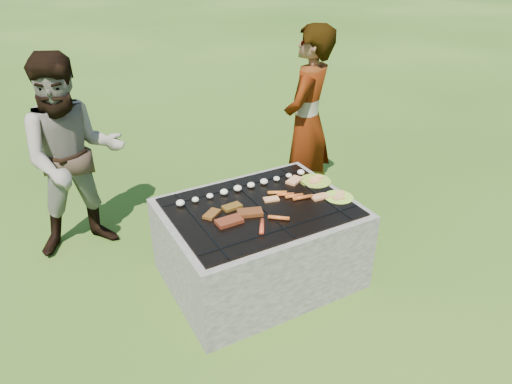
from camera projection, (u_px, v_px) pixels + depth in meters
The scene contains 10 objects.
lawn at pixel (259, 276), 3.45m from camera, with size 60.00×60.00×0.00m, color #254A12.
fire_pit at pixel (259, 245), 3.31m from camera, with size 1.30×1.00×0.62m.
mushrooms at pixel (243, 187), 3.35m from camera, with size 1.06×0.06×0.04m.
pork_slabs at pixel (234, 215), 3.03m from camera, with size 0.40×0.26×0.03m.
sausages at pixel (283, 206), 3.13m from camera, with size 0.57×0.46×0.03m.
bread_on_grate at pixel (297, 189), 3.35m from camera, with size 0.44×0.41×0.02m.
plate_far at pixel (315, 181), 3.49m from camera, with size 0.26×0.26×0.03m.
plate_near at pixel (339, 197), 3.27m from camera, with size 0.27×0.27×0.03m.
cook at pixel (307, 123), 3.97m from camera, with size 0.61×0.40×1.66m, color #A69A8A.
bystander at pixel (74, 158), 3.44m from camera, with size 0.77×0.60×1.57m, color gray.
Camera 1 is at (-1.34, -2.36, 2.21)m, focal length 32.00 mm.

